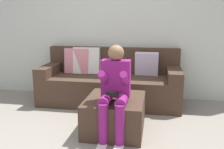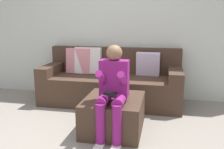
{
  "view_description": "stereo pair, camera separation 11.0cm",
  "coord_description": "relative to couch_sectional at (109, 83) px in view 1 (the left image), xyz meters",
  "views": [
    {
      "loc": [
        0.76,
        -2.3,
        1.38
      ],
      "look_at": [
        0.16,
        1.19,
        0.6
      ],
      "focal_mm": 40.83,
      "sensor_mm": 36.0,
      "label": 1
    },
    {
      "loc": [
        0.87,
        -2.28,
        1.38
      ],
      "look_at": [
        0.16,
        1.19,
        0.6
      ],
      "focal_mm": 40.83,
      "sensor_mm": 36.0,
      "label": 2
    }
  ],
  "objects": [
    {
      "name": "ottoman",
      "position": [
        0.27,
        -1.09,
        -0.12
      ],
      "size": [
        0.71,
        0.82,
        0.42
      ],
      "primitive_type": "cube",
      "color": "#473326",
      "rests_on": "ground_plane"
    },
    {
      "name": "wall_back",
      "position": [
        -0.02,
        0.42,
        1.04
      ],
      "size": [
        5.2,
        0.1,
        2.74
      ],
      "primitive_type": "cube",
      "color": "silver",
      "rests_on": "ground_plane"
    },
    {
      "name": "couch_sectional",
      "position": [
        0.0,
        0.0,
        0.0
      ],
      "size": [
        2.27,
        0.87,
        0.91
      ],
      "color": "#473326",
      "rests_on": "ground_plane"
    },
    {
      "name": "person_seated",
      "position": [
        0.3,
        -1.3,
        0.27
      ],
      "size": [
        0.33,
        0.58,
        1.09
      ],
      "color": "#8C1E72",
      "rests_on": "ground_plane"
    }
  ]
}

